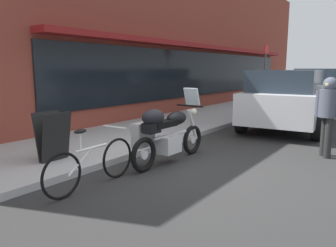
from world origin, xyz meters
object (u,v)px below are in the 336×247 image
at_px(parked_minivan, 289,97).
at_px(parking_sign_pole, 265,71).
at_px(parked_bicycle, 92,164).
at_px(parked_car_down_block, 322,88).
at_px(sandwich_board_sign, 53,136).
at_px(pedestrian_walking, 329,107).
at_px(touring_motorcycle, 165,132).

bearing_deg(parked_minivan, parking_sign_pole, 30.74).
bearing_deg(parked_bicycle, parked_car_down_block, -4.11).
height_order(parked_bicycle, sandwich_board_sign, sandwich_board_sign).
distance_m(sandwich_board_sign, parked_car_down_block, 11.84).
relative_size(pedestrian_walking, parking_sign_pole, 0.61).
relative_size(sandwich_board_sign, parked_car_down_block, 0.18).
distance_m(parked_minivan, sandwich_board_sign, 6.89).
xyz_separation_m(touring_motorcycle, parked_bicycle, (-1.65, 0.13, -0.23)).
bearing_deg(sandwich_board_sign, parked_bicycle, -102.25).
bearing_deg(parked_car_down_block, parking_sign_pole, 137.75).
relative_size(parked_bicycle, parked_minivan, 0.36).
bearing_deg(parked_car_down_block, parked_minivan, -179.27).
relative_size(parked_minivan, parked_car_down_block, 0.97).
relative_size(pedestrian_walking, sandwich_board_sign, 1.82).
relative_size(parked_bicycle, pedestrian_walking, 1.09).
distance_m(touring_motorcycle, parked_minivan, 5.22).
bearing_deg(sandwich_board_sign, pedestrian_walking, -46.76).
xyz_separation_m(sandwich_board_sign, parking_sign_pole, (9.64, -0.42, 1.09)).
height_order(parked_minivan, parked_car_down_block, parked_car_down_block).
bearing_deg(parking_sign_pole, touring_motorcycle, -172.58).
bearing_deg(pedestrian_walking, parked_car_down_block, 11.51).
bearing_deg(parked_minivan, parked_car_down_block, 0.73).
xyz_separation_m(parked_bicycle, parked_minivan, (6.79, -0.92, 0.56)).
height_order(parked_minivan, parking_sign_pole, parking_sign_pole).
bearing_deg(parked_bicycle, pedestrian_walking, -32.35).
xyz_separation_m(parked_minivan, parking_sign_pole, (3.15, 1.87, 0.74)).
bearing_deg(parked_bicycle, parked_minivan, -7.74).
xyz_separation_m(parked_minivan, pedestrian_walking, (-2.86, -1.56, 0.09)).
bearing_deg(sandwich_board_sign, parked_minivan, -19.47).
xyz_separation_m(touring_motorcycle, parking_sign_pole, (8.29, 1.08, 1.06)).
xyz_separation_m(pedestrian_walking, parking_sign_pole, (6.01, 3.43, 0.65)).
height_order(parked_bicycle, parked_car_down_block, parked_car_down_block).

